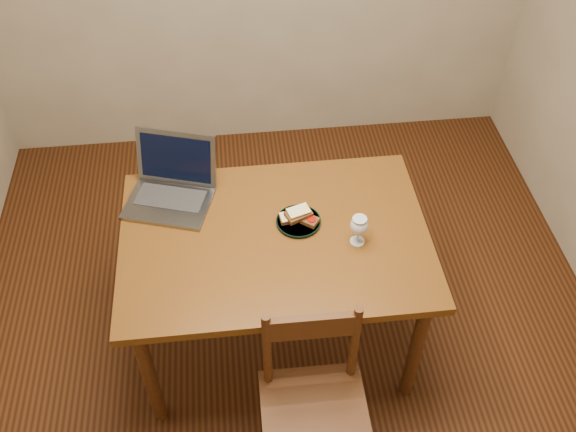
{
  "coord_description": "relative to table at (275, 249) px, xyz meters",
  "views": [
    {
      "loc": [
        -0.19,
        -1.81,
        2.74
      ],
      "look_at": [
        0.01,
        0.04,
        0.8
      ],
      "focal_mm": 40.0,
      "sensor_mm": 36.0,
      "label": 1
    }
  ],
  "objects": [
    {
      "name": "sandwich_top",
      "position": [
        0.11,
        0.07,
        0.14
      ],
      "size": [
        0.12,
        0.1,
        0.03
      ],
      "primitive_type": null,
      "rotation": [
        0.0,
        0.0,
        0.4
      ],
      "color": "#381E0C",
      "rests_on": "plate"
    },
    {
      "name": "floor",
      "position": [
        0.05,
        0.01,
        -0.66
      ],
      "size": [
        3.2,
        3.2,
        0.02
      ],
      "primitive_type": "cube",
      "color": "black",
      "rests_on": "ground"
    },
    {
      "name": "chair",
      "position": [
        0.09,
        -0.63,
        -0.18
      ],
      "size": [
        0.42,
        0.4,
        0.44
      ],
      "rotation": [
        0.0,
        0.0,
        -0.01
      ],
      "color": "#34170A",
      "rests_on": "floor"
    },
    {
      "name": "table",
      "position": [
        0.0,
        0.0,
        0.0
      ],
      "size": [
        1.3,
        0.9,
        0.74
      ],
      "color": "#45260B",
      "rests_on": "floor"
    },
    {
      "name": "milk_glass",
      "position": [
        0.34,
        -0.07,
        0.16
      ],
      "size": [
        0.07,
        0.07,
        0.14
      ],
      "primitive_type": null,
      "color": "white",
      "rests_on": "table"
    },
    {
      "name": "plate",
      "position": [
        0.11,
        0.06,
        0.09
      ],
      "size": [
        0.19,
        0.19,
        0.02
      ],
      "primitive_type": "cylinder",
      "color": "black",
      "rests_on": "table"
    },
    {
      "name": "sandwich_cheese",
      "position": [
        0.08,
        0.07,
        0.12
      ],
      "size": [
        0.1,
        0.07,
        0.03
      ],
      "primitive_type": null,
      "rotation": [
        0.0,
        0.0,
        0.11
      ],
      "color": "#381E0C",
      "rests_on": "plate"
    },
    {
      "name": "sandwich_tomato",
      "position": [
        0.14,
        0.05,
        0.12
      ],
      "size": [
        0.11,
        0.1,
        0.03
      ],
      "primitive_type": null,
      "rotation": [
        0.0,
        0.0,
        -0.63
      ],
      "color": "#381E0C",
      "rests_on": "plate"
    },
    {
      "name": "laptop",
      "position": [
        -0.42,
        0.3,
        0.16
      ],
      "size": [
        0.44,
        0.42,
        0.26
      ],
      "rotation": [
        0.0,
        0.0,
        -0.3
      ],
      "color": "slate",
      "rests_on": "table"
    }
  ]
}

